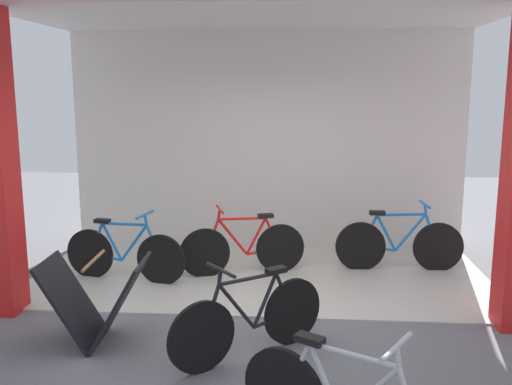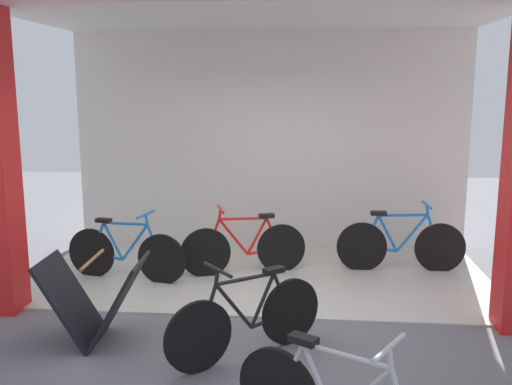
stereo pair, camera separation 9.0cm
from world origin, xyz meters
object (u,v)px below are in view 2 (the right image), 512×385
Objects in this scene: bicycle_parked_1 at (247,319)px; bicycle_inside_0 at (400,245)px; bicycle_inside_1 at (125,253)px; sandwich_board_sign at (94,300)px; bicycle_inside_2 at (244,248)px.

bicycle_inside_0 is at bearing 55.93° from bicycle_parked_1.
bicycle_parked_1 reaches higher than bicycle_inside_1.
bicycle_inside_0 reaches higher than bicycle_inside_1.
bicycle_parked_1 is 1.40m from sandwich_board_sign.
bicycle_inside_1 is at bearing -169.07° from bicycle_inside_0.
bicycle_inside_0 reaches higher than sandwich_board_sign.
bicycle_inside_2 is at bearing 97.11° from bicycle_parked_1.
bicycle_inside_2 is 1.23× the size of bicycle_parked_1.
bicycle_inside_2 is 1.60× the size of sandwich_board_sign.
bicycle_inside_2 is 2.15m from bicycle_parked_1.
bicycle_inside_1 is 1.65m from sandwich_board_sign.
bicycle_inside_1 is 2.43m from bicycle_parked_1.
sandwich_board_sign is (-1.39, 0.16, 0.05)m from bicycle_parked_1.
bicycle_inside_2 reaches higher than bicycle_inside_1.
bicycle_inside_0 is 2.93m from bicycle_parked_1.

